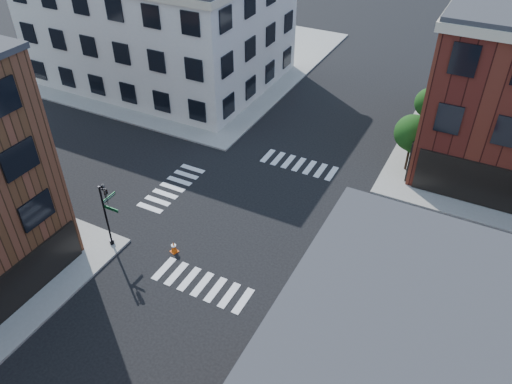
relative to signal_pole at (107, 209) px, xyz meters
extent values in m
plane|color=black|center=(6.72, 6.68, -2.86)|extent=(120.00, 120.00, 0.00)
cube|color=gray|center=(-14.28, 27.68, -2.78)|extent=(30.00, 30.00, 0.15)
cube|color=silver|center=(-12.28, 22.68, 2.64)|extent=(22.00, 16.00, 11.00)
cylinder|color=black|center=(14.22, 16.68, -1.97)|extent=(0.18, 0.18, 1.47)
cylinder|color=black|center=(14.22, 16.68, -1.24)|extent=(0.12, 0.12, 1.47)
sphere|color=#123C10|center=(14.22, 16.68, 0.44)|extent=(2.69, 2.69, 2.69)
sphere|color=#123C10|center=(14.47, 16.58, -0.10)|extent=(1.85, 1.85, 1.85)
cylinder|color=black|center=(14.22, 22.68, -2.04)|extent=(0.18, 0.18, 1.33)
cylinder|color=black|center=(14.22, 22.68, -1.38)|extent=(0.12, 0.12, 1.33)
sphere|color=#123C10|center=(14.22, 22.68, 0.14)|extent=(2.43, 2.43, 2.43)
sphere|color=#123C10|center=(14.47, 22.58, -0.35)|extent=(1.67, 1.67, 1.67)
cylinder|color=black|center=(-0.08, -0.12, -0.56)|extent=(0.12, 0.12, 4.60)
cylinder|color=black|center=(-0.08, -0.12, -2.56)|extent=(0.28, 0.28, 0.30)
cube|color=#053819|center=(0.47, -0.12, 0.29)|extent=(1.10, 0.03, 0.22)
cube|color=#053819|center=(-0.08, 0.43, 0.54)|extent=(0.03, 1.10, 0.22)
imported|color=black|center=(0.27, -0.02, 1.04)|extent=(0.22, 0.18, 1.10)
imported|color=black|center=(-0.18, 0.23, 1.04)|extent=(0.18, 0.22, 1.10)
cube|color=white|center=(18.64, 5.04, -0.56)|extent=(6.63, 3.49, 3.39)
cube|color=maroon|center=(18.81, 3.66, -0.56)|extent=(2.39, 0.34, 0.77)
cube|color=maroon|center=(18.47, 6.42, -0.56)|extent=(2.39, 0.34, 0.77)
cube|color=silver|center=(14.51, 4.53, -1.16)|extent=(2.49, 2.87, 2.19)
cube|color=black|center=(13.48, 4.40, -0.78)|extent=(0.36, 2.08, 0.98)
cube|color=black|center=(17.33, 4.88, -2.31)|extent=(8.82, 2.16, 0.27)
cylinder|color=black|center=(14.65, 3.39, -2.31)|extent=(1.13, 0.51, 1.09)
cylinder|color=black|center=(14.37, 5.67, -2.31)|extent=(1.13, 0.51, 1.09)
cylinder|color=black|center=(18.56, 3.87, -2.31)|extent=(1.13, 0.51, 1.09)
cylinder|color=black|center=(18.28, 6.15, -2.31)|extent=(1.13, 0.51, 1.09)
cylinder|color=black|center=(21.16, 4.19, -2.31)|extent=(1.13, 0.51, 1.09)
cylinder|color=black|center=(20.88, 6.47, -2.31)|extent=(1.13, 0.51, 1.09)
cube|color=#F2530A|center=(3.73, 1.18, -2.83)|extent=(0.54, 0.54, 0.05)
cone|color=#F2530A|center=(3.73, 1.18, -2.46)|extent=(0.52, 0.52, 0.79)
cylinder|color=white|center=(3.73, 1.18, -2.35)|extent=(0.30, 0.30, 0.09)
camera|label=1|loc=(18.60, -16.45, 18.77)|focal=35.00mm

